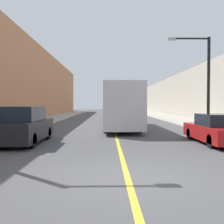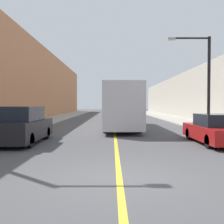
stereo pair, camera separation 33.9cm
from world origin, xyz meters
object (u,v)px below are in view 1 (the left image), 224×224
(bus, at_px, (120,106))
(street_lamp_right, at_px, (204,76))
(parked_suv_left, at_px, (22,126))
(car_right_near, at_px, (217,130))

(bus, height_order, street_lamp_right, street_lamp_right)
(parked_suv_left, relative_size, car_right_near, 1.02)
(parked_suv_left, bearing_deg, car_right_near, -0.85)
(bus, bearing_deg, parked_suv_left, -121.81)
(bus, bearing_deg, street_lamp_right, -36.18)
(bus, xyz_separation_m, parked_suv_left, (-5.22, -8.42, -0.94))
(bus, height_order, parked_suv_left, bus)
(bus, relative_size, car_right_near, 2.53)
(parked_suv_left, height_order, car_right_near, parked_suv_left)
(car_right_near, height_order, street_lamp_right, street_lamp_right)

